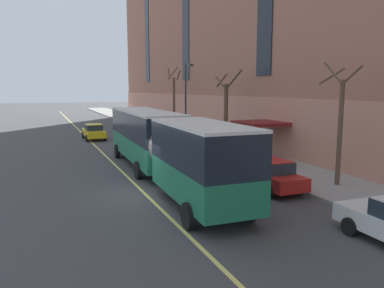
# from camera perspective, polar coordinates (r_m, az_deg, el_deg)

# --- Properties ---
(ground_plane) EXTENTS (260.00, 260.00, 0.00)m
(ground_plane) POSITION_cam_1_polar(r_m,az_deg,el_deg) (18.43, -5.72, -7.57)
(ground_plane) COLOR #424244
(sidewalk) EXTENTS (4.77, 160.00, 0.15)m
(sidewalk) POSITION_cam_1_polar(r_m,az_deg,el_deg) (24.96, 12.54, -3.31)
(sidewalk) COLOR gray
(sidewalk) RESTS_ON ground
(city_bus) EXTENTS (3.23, 18.48, 3.68)m
(city_bus) POSITION_cam_1_polar(r_m,az_deg,el_deg) (20.96, -4.69, 0.34)
(city_bus) COLOR #1E704C
(city_bus) RESTS_ON ground
(parked_car_red_1) EXTENTS (1.94, 4.48, 1.56)m
(parked_car_red_1) POSITION_cam_1_polar(r_m,az_deg,el_deg) (19.35, 11.70, -4.54)
(parked_car_red_1) COLOR #B21E19
(parked_car_red_1) RESTS_ON ground
(parked_car_black_2) EXTENTS (2.04, 4.81, 1.56)m
(parked_car_black_2) POSITION_cam_1_polar(r_m,az_deg,el_deg) (49.48, -10.14, 3.32)
(parked_car_black_2) COLOR black
(parked_car_black_2) RESTS_ON ground
(parked_car_white_3) EXTENTS (2.01, 4.80, 1.56)m
(parked_car_white_3) POSITION_cam_1_polar(r_m,az_deg,el_deg) (36.83, -5.92, 1.70)
(parked_car_white_3) COLOR silver
(parked_car_white_3) RESTS_ON ground
(parked_car_green_4) EXTENTS (2.09, 4.60, 1.56)m
(parked_car_green_4) POSITION_cam_1_polar(r_m,az_deg,el_deg) (30.12, -1.55, 0.25)
(parked_car_green_4) COLOR #23603D
(parked_car_green_4) RESTS_ON ground
(taxi_cab) EXTENTS (1.99, 4.42, 1.56)m
(taxi_cab) POSITION_cam_1_polar(r_m,az_deg,el_deg) (38.94, -14.76, 1.82)
(taxi_cab) COLOR yellow
(taxi_cab) RESTS_ON ground
(street_tree_mid_block) EXTENTS (1.59, 1.47, 6.25)m
(street_tree_mid_block) POSITION_cam_1_polar(r_m,az_deg,el_deg) (20.41, 21.58, 2.84)
(street_tree_mid_block) COLOR brown
(street_tree_mid_block) RESTS_ON sidewalk
(street_tree_far_uptown) EXTENTS (1.81, 1.81, 6.46)m
(street_tree_far_uptown) POSITION_cam_1_polar(r_m,az_deg,el_deg) (30.61, 5.20, 5.04)
(street_tree_far_uptown) COLOR brown
(street_tree_far_uptown) RESTS_ON sidewalk
(street_tree_far_downtown) EXTENTS (1.38, 1.35, 7.36)m
(street_tree_far_downtown) POSITION_cam_1_polar(r_m,az_deg,el_deg) (42.04, -2.77, 6.56)
(street_tree_far_downtown) COLOR brown
(street_tree_far_downtown) RESTS_ON sidewalk
(street_lamp) EXTENTS (0.36, 1.48, 7.07)m
(street_lamp) POSITION_cam_1_polar(r_m,az_deg,el_deg) (33.47, -0.84, 7.39)
(street_lamp) COLOR #2D2D30
(street_lamp) RESTS_ON sidewalk
(lane_centerline) EXTENTS (0.16, 140.00, 0.01)m
(lane_centerline) POSITION_cam_1_polar(r_m,az_deg,el_deg) (21.12, -9.21, -5.55)
(lane_centerline) COLOR #E0D66B
(lane_centerline) RESTS_ON ground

